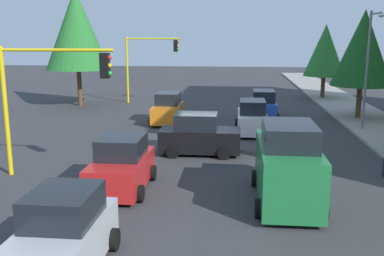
% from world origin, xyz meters
% --- Properties ---
extents(ground_plane, '(120.00, 120.00, 0.00)m').
position_xyz_m(ground_plane, '(0.00, 0.00, 0.00)').
color(ground_plane, '#353538').
extents(sidewalk_kerb, '(80.00, 4.00, 0.15)m').
position_xyz_m(sidewalk_kerb, '(-5.00, 10.50, 0.07)').
color(sidewalk_kerb, gray).
rests_on(sidewalk_kerb, ground).
extents(lane_arrow_near, '(2.40, 1.10, 1.10)m').
position_xyz_m(lane_arrow_near, '(11.51, -3.00, 0.01)').
color(lane_arrow_near, silver).
rests_on(lane_arrow_near, ground).
extents(traffic_signal_near_right, '(0.36, 4.59, 5.21)m').
position_xyz_m(traffic_signal_near_right, '(6.00, -5.62, 3.71)').
color(traffic_signal_near_right, yellow).
rests_on(traffic_signal_near_right, ground).
extents(traffic_signal_far_right, '(0.36, 4.59, 5.52)m').
position_xyz_m(traffic_signal_far_right, '(-14.00, -5.67, 3.92)').
color(traffic_signal_far_right, yellow).
rests_on(traffic_signal_far_right, ground).
extents(street_lamp_curbside, '(2.15, 0.28, 7.00)m').
position_xyz_m(street_lamp_curbside, '(-3.61, 9.20, 4.35)').
color(street_lamp_curbside, slate).
rests_on(street_lamp_curbside, ground).
extents(tree_roadside_far, '(3.64, 3.64, 6.63)m').
position_xyz_m(tree_roadside_far, '(-18.00, 9.50, 4.34)').
color(tree_roadside_far, brown).
rests_on(tree_roadside_far, ground).
extents(tree_opposite_side, '(5.03, 5.03, 9.24)m').
position_xyz_m(tree_opposite_side, '(-12.00, -11.00, 6.08)').
color(tree_opposite_side, brown).
rests_on(tree_opposite_side, ground).
extents(tree_roadside_mid, '(4.01, 4.01, 7.32)m').
position_xyz_m(tree_roadside_mid, '(-8.00, 10.00, 4.80)').
color(tree_roadside_mid, brown).
rests_on(tree_roadside_mid, ground).
extents(delivery_van_green, '(4.80, 2.22, 2.77)m').
position_xyz_m(delivery_van_green, '(7.93, 3.42, 1.28)').
color(delivery_van_green, '#1E7238').
rests_on(delivery_van_green, ground).
extents(car_black, '(2.06, 3.83, 1.98)m').
position_xyz_m(car_black, '(2.00, -0.07, 0.90)').
color(car_black, black).
rests_on(car_black, ground).
extents(car_orange, '(3.74, 2.01, 1.98)m').
position_xyz_m(car_orange, '(-5.48, -2.73, 0.90)').
color(car_orange, orange).
rests_on(car_orange, ground).
extents(car_blue, '(3.94, 1.94, 1.98)m').
position_xyz_m(car_blue, '(-7.63, 3.55, 0.90)').
color(car_blue, blue).
rests_on(car_blue, ground).
extents(car_red, '(3.76, 2.11, 1.98)m').
position_xyz_m(car_red, '(7.27, -2.50, 0.90)').
color(car_red, red).
rests_on(car_red, ground).
extents(car_white, '(3.95, 1.96, 1.98)m').
position_xyz_m(car_white, '(-2.89, 2.63, 0.90)').
color(car_white, white).
rests_on(car_white, ground).
extents(car_silver, '(3.66, 2.06, 1.98)m').
position_xyz_m(car_silver, '(13.02, -2.43, 0.90)').
color(car_silver, '#B2B5BA').
rests_on(car_silver, ground).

